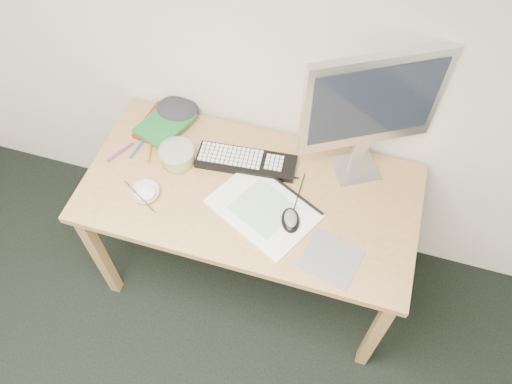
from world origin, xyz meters
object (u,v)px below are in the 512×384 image
at_px(desk, 250,202).
at_px(rice_bowl, 146,193).
at_px(sketchpad, 263,209).
at_px(keyboard, 246,161).
at_px(monitor, 372,105).

bearing_deg(desk, rice_bowl, -160.03).
bearing_deg(sketchpad, keyboard, 150.66).
relative_size(desk, monitor, 2.26).
bearing_deg(monitor, keyboard, 163.56).
relative_size(keyboard, monitor, 0.69).
height_order(monitor, rice_bowl, monitor).
xyz_separation_m(desk, monitor, (0.40, 0.24, 0.47)).
bearing_deg(rice_bowl, desk, 19.97).
relative_size(monitor, rice_bowl, 5.29).
xyz_separation_m(sketchpad, keyboard, (-0.14, 0.21, 0.01)).
height_order(desk, rice_bowl, rice_bowl).
bearing_deg(rice_bowl, sketchpad, 8.80).
xyz_separation_m(keyboard, rice_bowl, (-0.35, -0.28, 0.01)).
bearing_deg(keyboard, desk, -72.13).
relative_size(keyboard, rice_bowl, 3.68).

